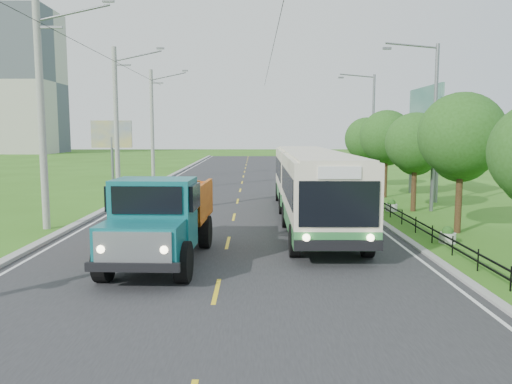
{
  "coord_description": "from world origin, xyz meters",
  "views": [
    {
      "loc": [
        1.01,
        -13.12,
        4.28
      ],
      "look_at": [
        1.11,
        6.99,
        1.9
      ],
      "focal_mm": 35.0,
      "sensor_mm": 36.0,
      "label": 1
    }
  ],
  "objects_px": {
    "bus": "(311,180)",
    "tree_fourth": "(416,146)",
    "streetlight_far": "(371,125)",
    "tree_back": "(366,141)",
    "streetlight_mid": "(432,121)",
    "planter_far": "(360,190)",
    "billboard_right": "(425,117)",
    "pole_mid": "(117,121)",
    "pole_far": "(153,124)",
    "billboard_left": "(112,139)",
    "pole_near": "(42,114)",
    "tree_third": "(461,140)",
    "planter_mid": "(391,206)",
    "dump_truck": "(161,214)",
    "tree_fifth": "(387,140)",
    "planter_near": "(447,236)"
  },
  "relations": [
    {
      "from": "bus",
      "to": "tree_fourth",
      "type": "bearing_deg",
      "value": 29.05
    },
    {
      "from": "streetlight_far",
      "to": "tree_back",
      "type": "bearing_deg",
      "value": -112.92
    },
    {
      "from": "tree_fourth",
      "to": "streetlight_mid",
      "type": "distance_m",
      "value": 1.54
    },
    {
      "from": "tree_back",
      "to": "planter_far",
      "type": "xyz_separation_m",
      "value": [
        -1.26,
        -4.14,
        -3.37
      ]
    },
    {
      "from": "billboard_right",
      "to": "pole_mid",
      "type": "bearing_deg",
      "value": 177.22
    },
    {
      "from": "pole_far",
      "to": "tree_fourth",
      "type": "bearing_deg",
      "value": -46.15
    },
    {
      "from": "streetlight_far",
      "to": "streetlight_mid",
      "type": "bearing_deg",
      "value": -90.0
    },
    {
      "from": "tree_back",
      "to": "billboard_right",
      "type": "distance_m",
      "value": 6.82
    },
    {
      "from": "billboard_left",
      "to": "planter_far",
      "type": "bearing_deg",
      "value": -6.31
    },
    {
      "from": "tree_back",
      "to": "billboard_left",
      "type": "height_order",
      "value": "tree_back"
    },
    {
      "from": "streetlight_mid",
      "to": "billboard_right",
      "type": "relative_size",
      "value": 1.24
    },
    {
      "from": "streetlight_mid",
      "to": "bus",
      "type": "relative_size",
      "value": 0.52
    },
    {
      "from": "pole_far",
      "to": "bus",
      "type": "relative_size",
      "value": 0.58
    },
    {
      "from": "pole_near",
      "to": "streetlight_mid",
      "type": "height_order",
      "value": "pole_near"
    },
    {
      "from": "streetlight_mid",
      "to": "bus",
      "type": "bearing_deg",
      "value": -155.39
    },
    {
      "from": "tree_third",
      "to": "streetlight_far",
      "type": "relative_size",
      "value": 0.66
    },
    {
      "from": "pole_far",
      "to": "tree_third",
      "type": "xyz_separation_m",
      "value": [
        18.12,
        -24.86,
        -1.11
      ]
    },
    {
      "from": "planter_mid",
      "to": "dump_truck",
      "type": "bearing_deg",
      "value": -134.7
    },
    {
      "from": "tree_fourth",
      "to": "tree_back",
      "type": "xyz_separation_m",
      "value": [
        0.0,
        12.0,
        0.07
      ]
    },
    {
      "from": "planter_mid",
      "to": "tree_back",
      "type": "bearing_deg",
      "value": 84.09
    },
    {
      "from": "tree_back",
      "to": "planter_mid",
      "type": "relative_size",
      "value": 8.21
    },
    {
      "from": "tree_fifth",
      "to": "bus",
      "type": "height_order",
      "value": "tree_fifth"
    },
    {
      "from": "tree_fourth",
      "to": "tree_back",
      "type": "bearing_deg",
      "value": 90.0
    },
    {
      "from": "tree_back",
      "to": "billboard_left",
      "type": "bearing_deg",
      "value": -173.69
    },
    {
      "from": "streetlight_mid",
      "to": "billboard_left",
      "type": "xyz_separation_m",
      "value": [
        -20.14,
        10.0,
        -1.04
      ]
    },
    {
      "from": "pole_mid",
      "to": "planter_far",
      "type": "xyz_separation_m",
      "value": [
        16.86,
        1.0,
        -4.81
      ]
    },
    {
      "from": "pole_mid",
      "to": "tree_fifth",
      "type": "height_order",
      "value": "pole_mid"
    },
    {
      "from": "pole_far",
      "to": "streetlight_far",
      "type": "bearing_deg",
      "value": -14.81
    },
    {
      "from": "planter_mid",
      "to": "bus",
      "type": "height_order",
      "value": "bus"
    },
    {
      "from": "dump_truck",
      "to": "planter_mid",
      "type": "bearing_deg",
      "value": 47.84
    },
    {
      "from": "streetlight_mid",
      "to": "streetlight_far",
      "type": "distance_m",
      "value": 14.0
    },
    {
      "from": "pole_far",
      "to": "planter_near",
      "type": "xyz_separation_m",
      "value": [
        16.86,
        -27.0,
        -4.81
      ]
    },
    {
      "from": "tree_fifth",
      "to": "planter_mid",
      "type": "relative_size",
      "value": 8.66
    },
    {
      "from": "pole_mid",
      "to": "billboard_left",
      "type": "height_order",
      "value": "pole_mid"
    },
    {
      "from": "pole_near",
      "to": "billboard_right",
      "type": "xyz_separation_m",
      "value": [
        20.56,
        11.0,
        0.25
      ]
    },
    {
      "from": "tree_fourth",
      "to": "billboard_right",
      "type": "xyz_separation_m",
      "value": [
        2.44,
        5.86,
        1.76
      ]
    },
    {
      "from": "tree_third",
      "to": "tree_back",
      "type": "height_order",
      "value": "tree_third"
    },
    {
      "from": "planter_mid",
      "to": "dump_truck",
      "type": "height_order",
      "value": "dump_truck"
    },
    {
      "from": "pole_near",
      "to": "streetlight_far",
      "type": "distance_m",
      "value": 26.8
    },
    {
      "from": "pole_near",
      "to": "streetlight_far",
      "type": "bearing_deg",
      "value": 45.14
    },
    {
      "from": "planter_near",
      "to": "dump_truck",
      "type": "height_order",
      "value": "dump_truck"
    },
    {
      "from": "tree_third",
      "to": "planter_mid",
      "type": "distance_m",
      "value": 7.04
    },
    {
      "from": "billboard_right",
      "to": "dump_truck",
      "type": "distance_m",
      "value": 22.38
    },
    {
      "from": "tree_third",
      "to": "billboard_right",
      "type": "bearing_deg",
      "value": 78.36
    },
    {
      "from": "dump_truck",
      "to": "streetlight_far",
      "type": "bearing_deg",
      "value": 65.4
    },
    {
      "from": "billboard_left",
      "to": "planter_mid",
      "type": "bearing_deg",
      "value": -28.92
    },
    {
      "from": "planter_mid",
      "to": "billboard_right",
      "type": "height_order",
      "value": "billboard_right"
    },
    {
      "from": "pole_near",
      "to": "billboard_left",
      "type": "height_order",
      "value": "pole_near"
    },
    {
      "from": "streetlight_far",
      "to": "planter_near",
      "type": "xyz_separation_m",
      "value": [
        -2.04,
        -22.0,
        -4.62
      ]
    },
    {
      "from": "tree_fourth",
      "to": "planter_mid",
      "type": "xyz_separation_m",
      "value": [
        -1.26,
        -0.14,
        -3.3
      ]
    }
  ]
}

